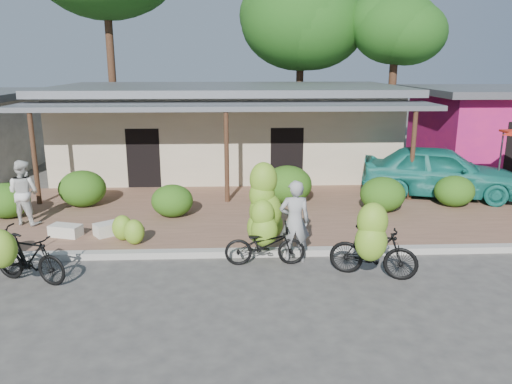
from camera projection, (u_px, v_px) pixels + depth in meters
ground at (224, 297)px, 9.26m from camera, size 100.00×100.00×0.00m
sidewalk at (227, 214)px, 14.08m from camera, size 60.00×6.00×0.12m
curb at (225, 253)px, 11.18m from camera, size 60.00×0.25×0.15m
shop_main at (228, 128)px, 19.39m from camera, size 13.00×8.50×3.35m
shop_pink at (491, 128)px, 19.92m from camera, size 6.00×6.00×3.25m
tree_center_right at (297, 19)px, 23.89m from camera, size 5.82×5.75×8.38m
tree_near_right at (391, 27)px, 22.25m from camera, size 4.10×3.90×7.27m
hedge_0 at (7, 201)px, 13.46m from camera, size 1.22×1.10×0.95m
hedge_1 at (82, 189)px, 14.52m from camera, size 1.36×1.22×1.06m
hedge_2 at (172, 201)px, 13.57m from camera, size 1.13×1.02×0.88m
hedge_3 at (287, 185)px, 14.81m from camera, size 1.46×1.31×1.14m
hedge_4 at (383, 194)px, 14.02m from camera, size 1.26×1.14×0.98m
hedge_5 at (454, 191)px, 14.54m from camera, size 1.16×1.04×0.90m
bike_left at (23, 257)px, 9.60m from camera, size 1.71×1.37×1.31m
bike_center at (264, 223)px, 10.81m from camera, size 1.72×1.16×2.13m
bike_right at (373, 246)px, 9.78m from camera, size 1.83×1.42×1.72m
loose_banana_a at (123, 228)px, 11.78m from camera, size 0.49×0.42×0.61m
loose_banana_b at (134, 232)px, 11.52m from camera, size 0.48×0.41×0.60m
loose_banana_c at (273, 225)px, 11.98m from camera, size 0.51×0.43×0.63m
sack_near at (112, 228)px, 12.26m from camera, size 0.92×0.83×0.30m
sack_far at (66, 231)px, 12.10m from camera, size 0.83×0.58×0.28m
vendor at (295, 221)px, 10.69m from camera, size 0.67×0.44×1.82m
bystander at (24, 192)px, 12.85m from camera, size 0.97×0.85×1.69m
teal_van at (439, 171)px, 15.54m from camera, size 5.04×3.14×1.60m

